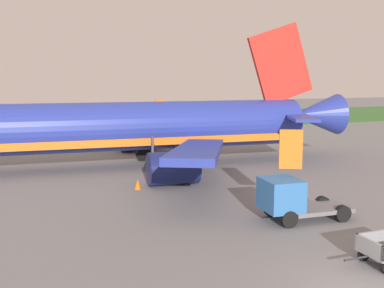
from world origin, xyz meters
TOP-DOWN VIEW (x-y plane):
  - grass_strip at (0.00, 57.52)m, footprint 220.00×28.00m
  - airplane at (-2.64, 22.51)m, footprint 37.66×30.24m
  - service_truck_beside_carts at (1.81, 6.89)m, footprint 4.47×2.21m
  - traffic_cone_near_plane at (-3.60, 15.47)m, footprint 0.46×0.46m

SIDE VIEW (x-z plane):
  - grass_strip at x=0.00m, z-range 0.00..0.06m
  - traffic_cone_near_plane at x=-3.60m, z-range 0.00..0.61m
  - service_truck_beside_carts at x=1.81m, z-range 0.05..2.15m
  - airplane at x=-2.64m, z-range -2.62..8.72m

